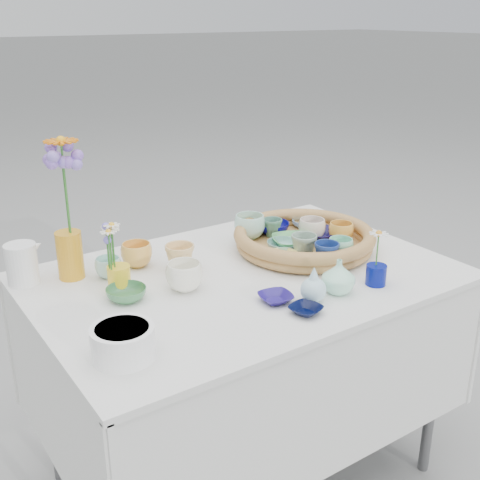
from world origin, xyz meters
TOP-DOWN VIEW (x-y plane):
  - ground at (0.00, 0.00)m, footprint 80.00×80.00m
  - display_table at (0.00, 0.00)m, footprint 1.26×0.86m
  - wicker_tray at (0.28, 0.05)m, footprint 0.47×0.47m
  - tray_ceramic_0 at (0.27, 0.21)m, footprint 0.15×0.15m
  - tray_ceramic_1 at (0.37, 0.07)m, footprint 0.14×0.14m
  - tray_ceramic_2 at (0.41, 0.01)m, footprint 0.10×0.10m
  - tray_ceramic_3 at (0.24, 0.06)m, footprint 0.18×0.18m
  - tray_ceramic_4 at (0.21, -0.04)m, footprint 0.10×0.10m
  - tray_ceramic_5 at (0.19, 0.05)m, footprint 0.11×0.11m
  - tray_ceramic_6 at (0.17, 0.21)m, footprint 0.11×0.11m
  - tray_ceramic_7 at (0.34, 0.08)m, footprint 0.12×0.12m
  - tray_ceramic_8 at (0.40, 0.19)m, footprint 0.11×0.11m
  - tray_ceramic_9 at (0.23, -0.12)m, footprint 0.10×0.10m
  - tray_ceramic_10 at (0.13, -0.03)m, footprint 0.13×0.13m
  - tray_ceramic_11 at (0.31, -0.10)m, footprint 0.10×0.10m
  - tray_ceramic_12 at (0.24, 0.18)m, footprint 0.08×0.08m
  - loose_ceramic_0 at (-0.24, 0.24)m, footprint 0.10×0.10m
  - loose_ceramic_1 at (-0.15, 0.13)m, footprint 0.11×0.11m
  - loose_ceramic_2 at (-0.37, 0.04)m, footprint 0.15×0.15m
  - loose_ceramic_3 at (-0.20, 0.00)m, footprint 0.11×0.11m
  - loose_ceramic_4 at (-0.03, -0.21)m, footprint 0.11×0.11m
  - loose_ceramic_5 at (-0.35, 0.21)m, footprint 0.10×0.10m
  - loose_ceramic_6 at (-0.01, -0.30)m, footprint 0.10×0.10m
  - fluted_bowl at (-0.50, -0.23)m, footprint 0.20×0.20m
  - bud_vase_paleblue at (0.05, -0.26)m, footprint 0.09×0.09m
  - bud_vase_seafoam at (0.15, -0.26)m, footprint 0.11×0.11m
  - bud_vase_cobalt at (0.28, -0.28)m, footprint 0.06×0.06m
  - single_daisy at (0.28, -0.28)m, footprint 0.08×0.08m
  - tall_vase_yellow at (-0.44, 0.27)m, footprint 0.10×0.10m
  - gerbera at (-0.44, 0.26)m, footprint 0.12×0.12m
  - hydrangea at (-0.44, 0.27)m, footprint 0.10×0.10m
  - white_pitcher at (-0.58, 0.31)m, footprint 0.15×0.13m
  - daisy_cup at (-0.36, 0.12)m, footprint 0.08×0.08m
  - daisy_posy at (-0.36, 0.12)m, footprint 0.10×0.10m

SIDE VIEW (x-z plane):
  - ground at x=0.00m, z-range 0.00..0.00m
  - display_table at x=0.00m, z-range -0.38..0.38m
  - loose_ceramic_6 at x=-0.01m, z-range 0.77..0.79m
  - loose_ceramic_4 at x=-0.03m, z-range 0.77..0.79m
  - loose_ceramic_2 at x=-0.37m, z-range 0.77..0.80m
  - bud_vase_cobalt at x=0.28m, z-range 0.77..0.83m
  - loose_ceramic_5 at x=-0.35m, z-range 0.77..0.83m
  - tray_ceramic_8 at x=0.40m, z-range 0.78..0.81m
  - tray_ceramic_10 at x=0.13m, z-range 0.78..0.81m
  - tray_ceramic_1 at x=0.37m, z-range 0.78..0.81m
  - tray_ceramic_5 at x=0.19m, z-range 0.78..0.82m
  - tray_ceramic_3 at x=0.24m, z-range 0.78..0.82m
  - daisy_cup at x=-0.36m, z-range 0.77..0.84m
  - tray_ceramic_0 at x=0.27m, z-range 0.78..0.82m
  - loose_ceramic_0 at x=-0.24m, z-range 0.77..0.84m
  - wicker_tray at x=0.28m, z-range 0.77..0.84m
  - fluted_bowl at x=-0.50m, z-range 0.77..0.84m
  - loose_ceramic_3 at x=-0.20m, z-range 0.77..0.85m
  - loose_ceramic_1 at x=-0.15m, z-range 0.77..0.85m
  - tray_ceramic_12 at x=0.24m, z-range 0.78..0.85m
  - tray_ceramic_11 at x=0.31m, z-range 0.78..0.85m
  - bud_vase_seafoam at x=0.15m, z-range 0.77..0.87m
  - tray_ceramic_2 at x=0.41m, z-range 0.78..0.85m
  - tray_ceramic_9 at x=0.23m, z-range 0.78..0.86m
  - tray_ceramic_7 at x=0.34m, z-range 0.78..0.86m
  - bud_vase_paleblue at x=0.05m, z-range 0.77..0.88m
  - tray_ceramic_4 at x=0.21m, z-range 0.78..0.86m
  - tray_ceramic_6 at x=0.17m, z-range 0.78..0.87m
  - white_pitcher at x=-0.58m, z-range 0.77..0.89m
  - tall_vase_yellow at x=-0.44m, z-range 0.76..0.91m
  - single_daisy at x=0.28m, z-range 0.82..0.93m
  - daisy_posy at x=-0.36m, z-range 0.84..0.98m
  - hydrangea at x=-0.44m, z-range 0.87..1.18m
  - gerbera at x=-0.44m, z-range 0.90..1.19m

